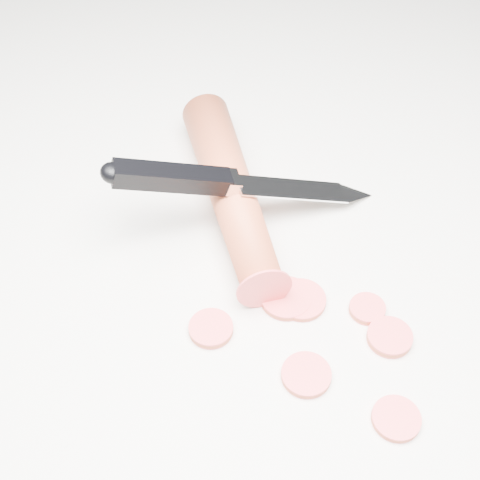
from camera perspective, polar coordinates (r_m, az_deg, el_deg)
ground at (r=0.54m, az=1.62°, el=-5.07°), size 2.40×2.40×0.00m
carrot at (r=0.59m, az=-0.77°, el=4.25°), size 0.10×0.22×0.04m
carrot_slice_0 at (r=0.50m, az=5.67°, el=-11.38°), size 0.04×0.04×0.01m
carrot_slice_1 at (r=0.54m, az=5.24°, el=-5.11°), size 0.04×0.04×0.01m
carrot_slice_2 at (r=0.52m, az=-2.50°, el=-7.55°), size 0.03×0.03×0.01m
carrot_slice_3 at (r=0.54m, az=10.81°, el=-5.79°), size 0.03×0.03×0.01m
carrot_slice_4 at (r=0.53m, az=12.65°, el=-8.09°), size 0.03×0.03×0.01m
carrot_slice_5 at (r=0.54m, az=3.95°, el=-4.97°), size 0.04×0.04×0.01m
carrot_slice_6 at (r=0.50m, az=13.19°, el=-14.62°), size 0.03×0.03×0.01m
kitchen_knife at (r=0.56m, az=0.61°, el=5.08°), size 0.24×0.09×0.09m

